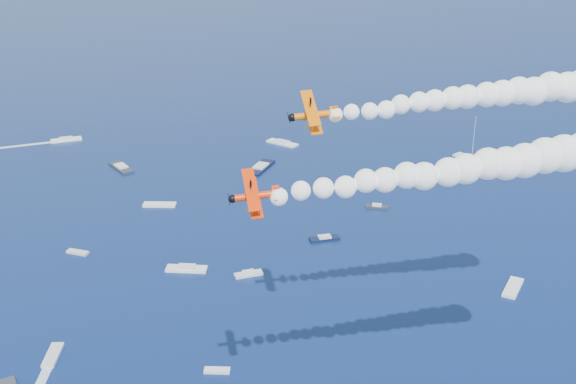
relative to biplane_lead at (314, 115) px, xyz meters
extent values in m
cube|color=silver|center=(-45.91, 34.55, -58.94)|extent=(4.49, 8.65, 0.70)
cube|color=white|center=(-46.30, 176.64, -58.94)|extent=(11.68, 4.87, 0.70)
cube|color=white|center=(-17.31, 106.73, -58.94)|extent=(10.45, 5.82, 0.70)
cube|color=#282D36|center=(-27.32, 141.60, -58.94)|extent=(8.33, 13.25, 0.70)
cube|color=#2A2F38|center=(46.35, 88.84, -58.94)|extent=(7.03, 4.73, 0.70)
cube|color=silver|center=(-41.29, 80.74, -58.94)|extent=(6.06, 4.84, 0.70)
cube|color=white|center=(-13.52, 20.93, -58.94)|extent=(5.50, 3.11, 0.70)
cube|color=white|center=(93.63, 119.54, -58.94)|extent=(9.98, 13.98, 0.70)
cube|color=silver|center=(0.45, 57.96, -58.94)|extent=(7.28, 2.86, 0.70)
cube|color=white|center=(32.59, 152.64, -58.94)|extent=(10.97, 11.91, 0.70)
cube|color=white|center=(61.45, 35.60, -58.94)|extent=(9.17, 9.63, 0.70)
cube|color=white|center=(-14.31, 64.51, -58.94)|extent=(10.92, 6.50, 0.70)
cube|color=black|center=(24.73, 72.17, -58.94)|extent=(8.36, 2.71, 0.70)
cube|color=black|center=(19.31, 129.85, -58.94)|extent=(12.60, 14.82, 0.70)
camera|label=1|loc=(-29.84, -101.34, 32.48)|focal=45.91mm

